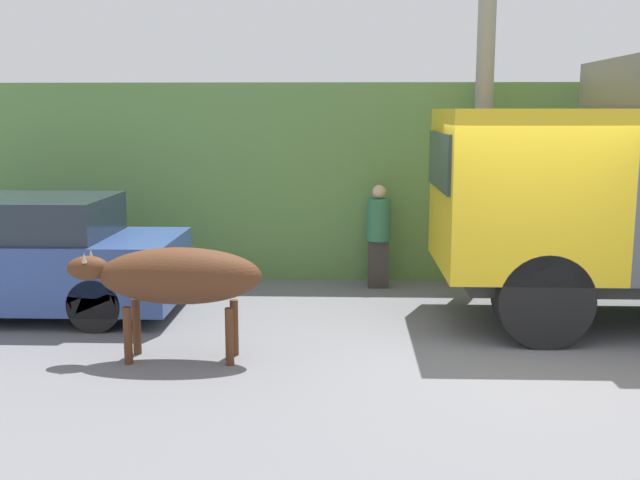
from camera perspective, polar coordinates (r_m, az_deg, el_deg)
ground_plane at (r=8.50m, az=15.85°, el=-8.77°), size 60.00×60.00×0.00m
hillside_embankment at (r=15.02m, az=9.80°, el=5.41°), size 32.00×6.47×3.08m
building_backdrop at (r=13.56m, az=-13.17°, el=4.26°), size 6.13×2.70×2.78m
brown_cow at (r=8.10m, az=-10.92°, el=-2.79°), size 2.08×0.61×1.23m
parked_suv at (r=10.60m, az=-22.51°, el=-1.25°), size 4.46×1.76×1.55m
pedestrian_on_hill at (r=11.31m, az=4.49°, el=0.59°), size 0.36×0.36×1.57m
utility_pole at (r=11.50m, az=12.45°, el=12.05°), size 0.90×0.26×6.10m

